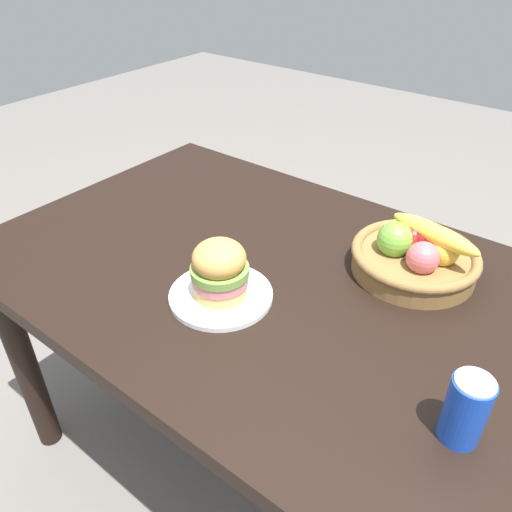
% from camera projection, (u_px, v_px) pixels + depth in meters
% --- Properties ---
extents(ground_plane, '(8.00, 8.00, 0.00)m').
position_uv_depth(ground_plane, '(267.00, 461.00, 1.61)').
color(ground_plane, slate).
extents(dining_table, '(1.40, 0.90, 0.75)m').
position_uv_depth(dining_table, '(270.00, 304.00, 1.24)').
color(dining_table, black).
rests_on(dining_table, ground_plane).
extents(plate, '(0.23, 0.23, 0.01)m').
position_uv_depth(plate, '(221.00, 295.00, 1.09)').
color(plate, white).
rests_on(plate, dining_table).
extents(sandwich, '(0.12, 0.12, 0.13)m').
position_uv_depth(sandwich, '(220.00, 269.00, 1.06)').
color(sandwich, '#DBAD60').
rests_on(sandwich, plate).
extents(soda_can, '(0.07, 0.07, 0.13)m').
position_uv_depth(soda_can, '(466.00, 410.00, 0.77)').
color(soda_can, blue).
rests_on(soda_can, dining_table).
extents(fruit_basket, '(0.29, 0.29, 0.13)m').
position_uv_depth(fruit_basket, '(416.00, 254.00, 1.15)').
color(fruit_basket, olive).
rests_on(fruit_basket, dining_table).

